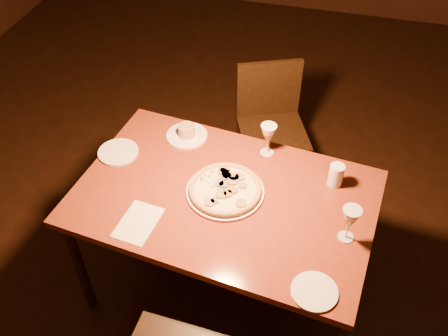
# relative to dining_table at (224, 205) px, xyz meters

# --- Properties ---
(floor) EXTENTS (7.00, 7.00, 0.00)m
(floor) POSITION_rel_dining_table_xyz_m (0.15, 0.03, -0.68)
(floor) COLOR black
(floor) RESTS_ON ground
(dining_table) EXTENTS (1.48, 1.05, 0.75)m
(dining_table) POSITION_rel_dining_table_xyz_m (0.00, 0.00, 0.00)
(dining_table) COLOR maroon
(dining_table) RESTS_ON floor
(chair_far) EXTENTS (0.54, 0.54, 0.84)m
(chair_far) POSITION_rel_dining_table_xyz_m (0.06, 0.93, -0.20)
(chair_far) COLOR black
(chair_far) RESTS_ON floor
(pizza_plate) EXTENTS (0.37, 0.37, 0.04)m
(pizza_plate) POSITION_rel_dining_table_xyz_m (-0.00, 0.02, 0.09)
(pizza_plate) COLOR white
(pizza_plate) RESTS_ON dining_table
(ramekin_saucer) EXTENTS (0.22, 0.22, 0.07)m
(ramekin_saucer) POSITION_rel_dining_table_xyz_m (-0.30, 0.36, 0.09)
(ramekin_saucer) COLOR white
(ramekin_saucer) RESTS_ON dining_table
(wine_glass_far) EXTENTS (0.08, 0.08, 0.18)m
(wine_glass_far) POSITION_rel_dining_table_xyz_m (0.13, 0.34, 0.15)
(wine_glass_far) COLOR #A95F46
(wine_glass_far) RESTS_ON dining_table
(wine_glass_right) EXTENTS (0.08, 0.08, 0.18)m
(wine_glass_right) POSITION_rel_dining_table_xyz_m (0.57, -0.10, 0.16)
(wine_glass_right) COLOR #A95F46
(wine_glass_right) RESTS_ON dining_table
(water_tumbler) EXTENTS (0.07, 0.07, 0.12)m
(water_tumbler) POSITION_rel_dining_table_xyz_m (0.49, 0.21, 0.12)
(water_tumbler) COLOR silver
(water_tumbler) RESTS_ON dining_table
(side_plate_left) EXTENTS (0.21, 0.21, 0.01)m
(side_plate_left) POSITION_rel_dining_table_xyz_m (-0.60, 0.15, 0.07)
(side_plate_left) COLOR white
(side_plate_left) RESTS_ON dining_table
(side_plate_near) EXTENTS (0.19, 0.19, 0.01)m
(side_plate_near) POSITION_rel_dining_table_xyz_m (0.48, -0.41, 0.07)
(side_plate_near) COLOR white
(side_plate_near) RESTS_ON dining_table
(menu_card) EXTENTS (0.18, 0.25, 0.00)m
(menu_card) POSITION_rel_dining_table_xyz_m (-0.33, -0.26, 0.07)
(menu_card) COLOR silver
(menu_card) RESTS_ON dining_table
(pendant_light) EXTENTS (0.12, 0.12, 0.12)m
(pendant_light) POSITION_rel_dining_table_xyz_m (0.00, -0.00, 0.91)
(pendant_light) COLOR #F78C45
(pendant_light) RESTS_ON ceiling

